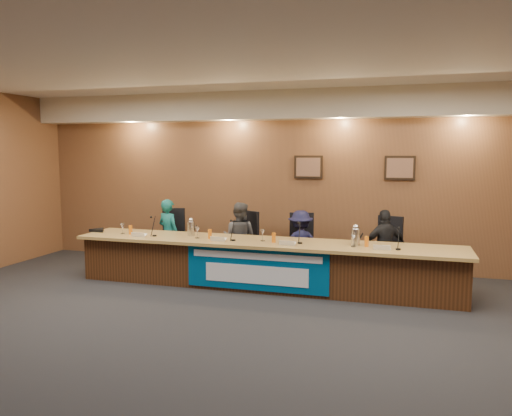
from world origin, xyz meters
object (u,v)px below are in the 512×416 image
(panelist_d, at_px, (385,247))
(carafe_left, at_px, (191,229))
(office_chair_a, at_px, (171,241))
(carafe_right, at_px, (356,237))
(office_chair_c, at_px, (302,249))
(panelist_c, at_px, (300,244))
(office_chair_b, at_px, (241,245))
(dais_body, at_px, (264,265))
(banner, at_px, (256,269))
(office_chair_d, at_px, (385,254))
(panelist_b, at_px, (239,238))
(panelist_a, at_px, (169,234))
(speakerphone, at_px, (98,230))

(panelist_d, distance_m, carafe_left, 3.17)
(office_chair_a, height_order, carafe_right, carafe_right)
(office_chair_c, bearing_deg, panelist_c, -102.39)
(carafe_right, bearing_deg, office_chair_b, 157.86)
(dais_body, bearing_deg, banner, -90.00)
(office_chair_c, relative_size, office_chair_d, 1.00)
(panelist_b, height_order, office_chair_d, panelist_b)
(carafe_left, bearing_deg, panelist_d, 12.38)
(office_chair_b, relative_size, carafe_left, 2.04)
(panelist_c, bearing_deg, panelist_b, -24.52)
(banner, relative_size, panelist_b, 1.75)
(panelist_d, xyz_separation_m, office_chair_b, (-2.47, 0.10, -0.13))
(panelist_c, xyz_separation_m, office_chair_d, (1.38, 0.10, -0.10))
(panelist_b, relative_size, office_chair_d, 2.62)
(dais_body, distance_m, office_chair_c, 0.95)
(office_chair_c, height_order, office_chair_d, same)
(carafe_left, xyz_separation_m, carafe_right, (2.68, -0.07, 0.00))
(carafe_left, bearing_deg, carafe_right, -1.42)
(office_chair_b, xyz_separation_m, carafe_left, (-0.61, -0.78, 0.39))
(panelist_c, bearing_deg, office_chair_b, -29.76)
(office_chair_a, bearing_deg, panelist_a, -101.63)
(office_chair_d, height_order, speakerphone, speakerphone)
(panelist_c, relative_size, office_chair_c, 2.40)
(carafe_left, bearing_deg, office_chair_c, 24.57)
(office_chair_d, relative_size, carafe_left, 2.04)
(carafe_right, bearing_deg, panelist_c, 142.90)
(panelist_a, distance_m, carafe_left, 1.04)
(office_chair_c, distance_m, office_chair_d, 1.38)
(banner, height_order, panelist_c, panelist_c)
(office_chair_b, bearing_deg, panelist_b, -65.32)
(banner, xyz_separation_m, panelist_a, (-2.02, 1.15, 0.26))
(office_chair_a, xyz_separation_m, carafe_right, (3.44, -0.84, 0.39))
(panelist_a, relative_size, speakerphone, 3.97)
(panelist_b, xyz_separation_m, office_chair_d, (2.47, 0.10, -0.15))
(banner, xyz_separation_m, panelist_b, (-0.65, 1.15, 0.25))
(panelist_a, xyz_separation_m, office_chair_b, (1.36, 0.10, -0.16))
(panelist_a, relative_size, carafe_right, 5.20)
(office_chair_d, height_order, carafe_right, carafe_right)
(panelist_a, relative_size, carafe_left, 5.41)
(dais_body, bearing_deg, panelist_b, 131.58)
(office_chair_a, distance_m, office_chair_c, 2.45)
(office_chair_b, distance_m, office_chair_d, 2.47)
(carafe_left, relative_size, carafe_right, 0.96)
(speakerphone, bearing_deg, panelist_c, 12.34)
(office_chair_a, relative_size, carafe_left, 2.04)
(panelist_d, bearing_deg, carafe_right, 36.92)
(banner, height_order, panelist_d, panelist_d)
(panelist_a, height_order, office_chair_c, panelist_a)
(speakerphone, bearing_deg, banner, -7.69)
(panelist_b, bearing_deg, panelist_c, -178.42)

